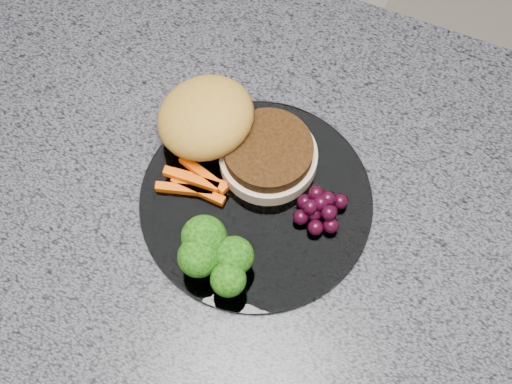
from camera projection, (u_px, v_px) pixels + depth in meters
island_cabinet at (227, 294)px, 1.24m from camera, size 1.20×0.60×0.86m
countertop at (213, 179)px, 0.83m from camera, size 1.20×0.60×0.04m
plate at (256, 201)px, 0.79m from camera, size 0.26×0.26×0.01m
burger at (228, 133)px, 0.80m from camera, size 0.19×0.12×0.06m
carrot_sticks at (195, 182)px, 0.79m from camera, size 0.08×0.05×0.02m
broccoli at (213, 254)px, 0.73m from camera, size 0.08×0.07×0.06m
grape_bunch at (320, 209)px, 0.77m from camera, size 0.05×0.06×0.03m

